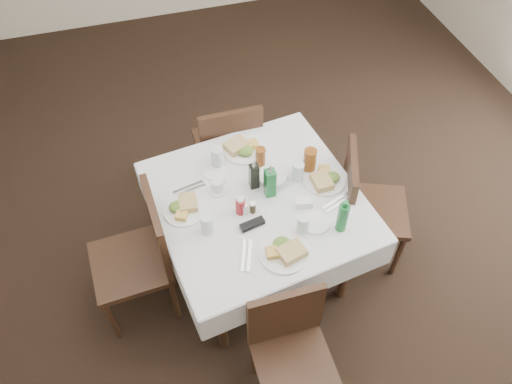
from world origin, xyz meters
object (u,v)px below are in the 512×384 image
water_w (207,224)px  ketchup_bottle (241,206)px  water_s (303,224)px  oil_cruet_green (270,182)px  green_bottle (343,217)px  bread_basket (272,178)px  oil_cruet_dark (254,175)px  chair_east (362,202)px  chair_south (290,345)px  chair_north (229,145)px  coffee_mug (218,186)px  water_n (217,157)px  dining_table (258,208)px  chair_west (144,252)px  water_e (298,172)px

water_w → ketchup_bottle: (0.21, 0.08, -0.01)m
water_s → ketchup_bottle: size_ratio=0.97×
oil_cruet_green → green_bottle: oil_cruet_green is taller
bread_basket → oil_cruet_dark: oil_cruet_dark is taller
chair_east → oil_cruet_dark: 0.78m
water_w → bread_basket: size_ratio=0.68×
bread_basket → oil_cruet_green: size_ratio=0.78×
chair_south → green_bottle: (0.45, 0.47, 0.37)m
chair_north → ketchup_bottle: bearing=-98.9°
ketchup_bottle → oil_cruet_dark: bearing=52.4°
water_s → coffee_mug: size_ratio=1.00×
water_s → oil_cruet_dark: 0.43m
water_n → oil_cruet_dark: bearing=-54.1°
water_n → green_bottle: green_bottle is taller
dining_table → water_n: 0.41m
water_s → oil_cruet_green: size_ratio=0.47×
water_n → green_bottle: bearing=-51.0°
chair_south → bread_basket: size_ratio=4.42×
chair_east → water_n: size_ratio=6.52×
water_w → chair_east: bearing=5.8°
chair_north → water_w: size_ratio=6.95×
dining_table → oil_cruet_dark: oil_cruet_dark is taller
chair_north → chair_east: bearing=-47.4°
chair_west → water_s: (0.90, -0.26, 0.27)m
dining_table → green_bottle: size_ratio=5.67×
water_s → bread_basket: 0.40m
chair_west → water_n: size_ratio=6.79×
water_n → oil_cruet_dark: 0.29m
oil_cruet_dark → oil_cruet_green: bearing=-50.4°
water_e → water_w: size_ratio=0.98×
chair_east → ketchup_bottle: (-0.82, -0.03, 0.29)m
chair_east → water_n: bearing=156.4°
chair_east → oil_cruet_green: oil_cruet_green is taller
dining_table → green_bottle: 0.55m
dining_table → ketchup_bottle: 0.20m
chair_east → water_w: (-1.04, -0.11, 0.30)m
dining_table → coffee_mug: coffee_mug is taller
coffee_mug → dining_table: bearing=-33.3°
water_e → oil_cruet_green: size_ratio=0.52×
chair_south → oil_cruet_dark: size_ratio=3.89×
water_s → bread_basket: (-0.05, 0.40, -0.03)m
chair_west → bread_basket: (0.85, 0.13, 0.24)m
water_n → coffee_mug: bearing=-103.6°
water_s → oil_cruet_dark: oil_cruet_dark is taller
water_s → oil_cruet_green: oil_cruet_green is taller
chair_north → oil_cruet_dark: size_ratio=4.13×
chair_east → chair_west: size_ratio=0.96×
chair_west → oil_cruet_green: size_ratio=3.82×
chair_north → oil_cruet_dark: 0.70m
chair_west → water_n: bearing=33.1°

